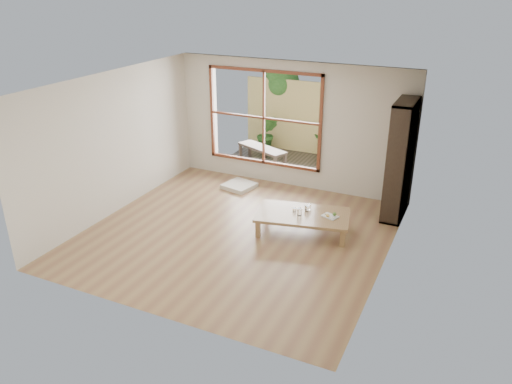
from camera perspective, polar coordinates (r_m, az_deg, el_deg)
ground at (r=8.70m, az=-2.06°, el=-4.71°), size 5.00×5.00×0.00m
low_table at (r=8.65m, az=5.39°, el=-2.72°), size 1.73×1.20×0.35m
floor_cushion at (r=10.53m, az=-1.93°, el=0.73°), size 0.69×0.69×0.08m
bookshelf at (r=9.31m, az=16.14°, el=3.51°), size 0.34×0.97×2.15m
glass_tall at (r=8.53m, az=5.00°, el=-2.28°), size 0.07×0.07×0.13m
glass_mid at (r=8.69m, az=5.83°, el=-1.91°), size 0.07×0.07×0.10m
glass_short at (r=8.77m, az=6.06°, el=-1.71°), size 0.07×0.07×0.10m
glass_small at (r=8.67m, az=4.42°, el=-2.05°), size 0.05×0.05×0.07m
food_tray at (r=8.57m, az=8.55°, el=-2.70°), size 0.31×0.26×0.08m
deck at (r=11.90m, az=3.13°, el=3.21°), size 2.80×2.00×0.05m
garden_bench at (r=11.70m, az=0.70°, el=4.86°), size 1.35×0.88×0.41m
bamboo_fence at (r=12.52m, az=4.96°, el=8.51°), size 2.80×0.06×1.80m
shrub_right at (r=12.24m, az=8.32°, el=5.73°), size 0.91×0.85×0.82m
shrub_left at (r=12.54m, az=1.29°, el=6.68°), size 0.63×0.57×0.94m
garden_tree at (r=12.87m, az=2.66°, el=12.30°), size 1.04×0.85×2.22m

